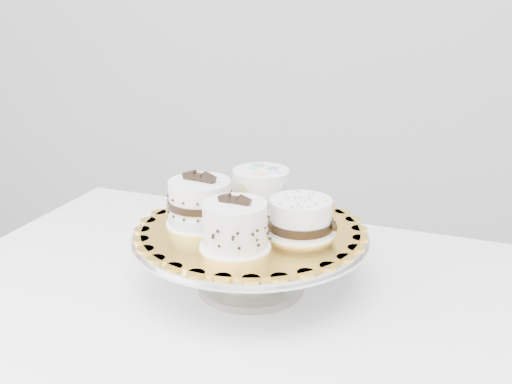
% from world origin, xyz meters
% --- Properties ---
extents(table, '(1.27, 0.95, 0.75)m').
position_xyz_m(table, '(0.11, 0.16, 0.67)').
color(table, white).
rests_on(table, floor).
extents(cake_stand, '(0.38, 0.38, 0.10)m').
position_xyz_m(cake_stand, '(0.08, 0.21, 0.82)').
color(cake_stand, gray).
rests_on(cake_stand, table).
extents(cake_board, '(0.45, 0.45, 0.01)m').
position_xyz_m(cake_board, '(0.08, 0.21, 0.86)').
color(cake_board, gold).
rests_on(cake_board, cake_stand).
extents(cake_swirl, '(0.11, 0.11, 0.09)m').
position_xyz_m(cake_swirl, '(0.07, 0.13, 0.89)').
color(cake_swirl, white).
rests_on(cake_swirl, cake_board).
extents(cake_banded, '(0.13, 0.13, 0.09)m').
position_xyz_m(cake_banded, '(-0.01, 0.21, 0.89)').
color(cake_banded, white).
rests_on(cake_banded, cake_board).
extents(cake_dots, '(0.12, 0.12, 0.07)m').
position_xyz_m(cake_dots, '(0.08, 0.30, 0.90)').
color(cake_dots, white).
rests_on(cake_dots, cake_board).
extents(cake_ribbon, '(0.13, 0.13, 0.06)m').
position_xyz_m(cake_ribbon, '(0.16, 0.20, 0.89)').
color(cake_ribbon, white).
rests_on(cake_ribbon, cake_board).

